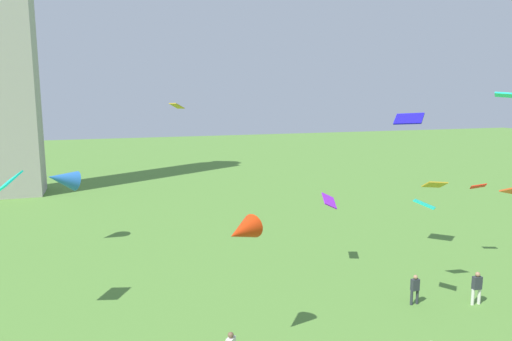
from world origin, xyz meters
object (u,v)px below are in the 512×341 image
Objects in this scene: kite_flying_2 at (62,179)px; kite_flying_5 at (329,201)px; person_4 at (477,286)px; kite_flying_4 at (409,119)px; kite_flying_1 at (478,186)px; kite_flying_0 at (242,231)px; kite_flying_10 at (7,184)px; person_0 at (415,288)px; kite_flying_7 at (424,204)px; kite_flying_9 at (435,185)px; kite_flying_3 at (510,95)px; kite_flying_8 at (177,106)px.

kite_flying_5 is (16.29, -9.67, -0.66)m from kite_flying_2.
kite_flying_4 is at bearing -88.98° from person_4.
kite_flying_0 is at bearing -133.43° from kite_flying_1.
kite_flying_1 is 28.59m from kite_flying_2.
kite_flying_0 is 1.02× the size of kite_flying_10.
person_4 is 13.96m from kite_flying_0.
person_4 is 1.46× the size of kite_flying_5.
kite_flying_0 reaches higher than kite_flying_5.
person_0 is 7.49m from kite_flying_5.
kite_flying_9 is at bearing 87.36° from kite_flying_7.
kite_flying_0 reaches higher than person_4.
kite_flying_4 reaches higher than kite_flying_1.
kite_flying_4 is at bearing -105.89° from kite_flying_9.
kite_flying_5 is 6.75m from kite_flying_9.
kite_flying_10 is (-26.16, 2.76, -3.99)m from kite_flying_3.
kite_flying_2 is at bearing 112.99° from kite_flying_8.
kite_flying_3 is at bearing -73.57° from kite_flying_10.
kite_flying_8 is 0.92× the size of kite_flying_9.
person_4 is 1.56× the size of kite_flying_9.
kite_flying_4 reaches higher than kite_flying_5.
kite_flying_4 is 15.19m from kite_flying_8.
kite_flying_10 reaches higher than kite_flying_9.
kite_flying_8 is at bearing -164.85° from kite_flying_3.
person_0 is at bearing -122.87° from kite_flying_3.
kite_flying_3 reaches higher than person_0.
kite_flying_2 is 2.59× the size of kite_flying_8.
kite_flying_0 is 1.61× the size of kite_flying_1.
kite_flying_8 is (7.68, -4.12, 5.22)m from kite_flying_2.
kite_flying_3 is 26.60m from kite_flying_10.
kite_flying_7 is at bearing -150.74° from kite_flying_5.
kite_flying_2 is (-21.34, 17.04, 4.06)m from person_4.
person_4 is 10.78m from kite_flying_3.
kite_flying_7 is (1.70, -7.01, 1.22)m from kite_flying_5.
person_0 is 20.95m from kite_flying_10.
kite_flying_3 is at bearing -173.21° from kite_flying_9.
kite_flying_8 is 0.59× the size of kite_flying_10.
kite_flying_0 is 0.67× the size of kite_flying_2.
kite_flying_4 is at bearing -77.72° from kite_flying_5.
kite_flying_0 is 12.01m from kite_flying_9.
kite_flying_8 reaches higher than kite_flying_9.
kite_flying_4 is 8.57m from kite_flying_7.
person_0 is at bearing -123.46° from kite_flying_1.
person_4 is 5.72m from kite_flying_7.
kite_flying_10 is at bearing -146.22° from kite_flying_7.
kite_flying_7 is at bearing -117.73° from kite_flying_3.
kite_flying_1 is 7.31m from kite_flying_9.
kite_flying_9 is (1.58, 0.88, 5.33)m from person_0.
person_0 is 0.88× the size of kite_flying_0.
kite_flying_3 reaches higher than kite_flying_10.
kite_flying_2 is at bearing 23.39° from kite_flying_4.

